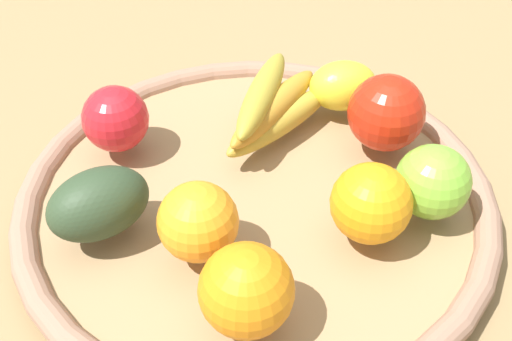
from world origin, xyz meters
The scene contains 11 objects.
ground_plane centered at (0.00, 0.00, 0.00)m, with size 2.40×2.40×0.00m, color olive.
basket centered at (0.00, 0.00, 0.02)m, with size 0.46×0.46×0.03m.
avocado centered at (-0.12, 0.09, 0.06)m, with size 0.09×0.06×0.06m, color #2D4028.
apple_2 centered at (0.05, -0.15, 0.07)m, with size 0.07×0.07×0.07m, color #7ABA35.
banana_bunch centered at (0.09, 0.03, 0.06)m, with size 0.16×0.09×0.06m.
apple_0 centered at (0.12, -0.08, 0.07)m, with size 0.08×0.08×0.08m, color red.
lemon_0 centered at (0.16, -0.01, 0.06)m, with size 0.07×0.05×0.05m, color yellow.
orange_2 centered at (-0.13, -0.07, 0.07)m, with size 0.07×0.07×0.07m, color orange.
orange_1 centered at (-0.09, 0.00, 0.07)m, with size 0.07×0.07×0.07m, color orange.
apple_1 centered at (-0.02, 0.15, 0.07)m, with size 0.07×0.07×0.07m, color red.
orange_0 centered at (0.00, -0.11, 0.07)m, with size 0.07×0.07×0.07m, color orange.
Camera 1 is at (-0.38, -0.23, 0.46)m, focal length 45.07 mm.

